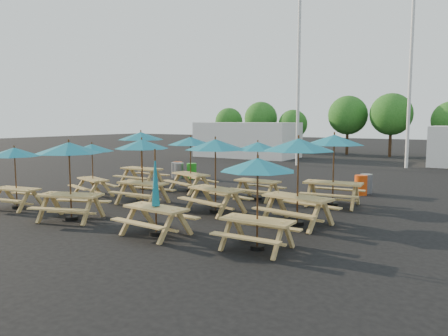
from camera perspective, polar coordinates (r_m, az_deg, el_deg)
The scene contains 27 objects.
ground at distance 16.27m, azimuth -2.78°, elevation -4.35°, with size 120.00×120.00×0.00m, color black.
picnic_unit_0 at distance 16.27m, azimuth -25.68°, elevation 1.41°, with size 1.97×1.97×2.10m.
picnic_unit_1 at distance 17.90m, azimuth -16.86°, elevation 2.10°, with size 2.14×2.14×2.08m.
picnic_unit_2 at distance 20.07m, azimuth -10.80°, elevation 3.66°, with size 2.04×2.04×2.48m.
picnic_unit_3 at distance 13.74m, azimuth -19.58°, elevation 1.84°, with size 2.47×2.47×2.37m.
picnic_unit_4 at distance 15.77m, azimuth -10.68°, elevation 2.52°, with size 1.99×1.99×2.33m.
picnic_unit_5 at distance 18.17m, azimuth -4.41°, elevation 3.06°, with size 2.41×2.41×2.32m.
picnic_unit_6 at distance 11.48m, azimuth -8.91°, elevation -4.18°, with size 1.90×1.70×2.26m.
picnic_unit_7 at distance 13.98m, azimuth -1.13°, elevation 2.43°, with size 2.38×2.38×2.41m.
picnic_unit_8 at distance 16.40m, azimuth 4.43°, elevation 2.35°, with size 1.90×1.90×2.20m.
picnic_unit_9 at distance 9.99m, azimuth 4.42°, elevation -0.37°, with size 1.80×1.80×2.16m.
picnic_unit_10 at distance 12.47m, azimuth 9.69°, elevation 2.26°, with size 2.37×2.37×2.51m.
picnic_unit_11 at distance 15.58m, azimuth 14.19°, elevation 2.98°, with size 2.25×2.25×2.52m.
waste_bin_0 at distance 23.22m, azimuth -6.07°, elevation -0.18°, with size 0.50×0.50×0.80m, color #DE440D.
waste_bin_1 at distance 22.93m, azimuth -6.27°, elevation -0.26°, with size 0.50×0.50×0.80m, color gray.
waste_bin_2 at distance 22.61m, azimuth -5.89°, elevation -0.35°, with size 0.50×0.50×0.80m, color gray.
waste_bin_3 at distance 22.38m, azimuth -4.25°, elevation -0.40°, with size 0.50×0.50×0.80m, color #21911A.
waste_bin_4 at distance 18.37m, azimuth 17.44°, elevation -2.14°, with size 0.50×0.50×0.80m, color #DE440D.
waste_bin_5 at distance 18.79m, azimuth 18.07°, elevation -1.98°, with size 0.50×0.50×0.80m, color gray.
mast_0 at distance 29.50m, azimuth 9.71°, elevation 12.04°, with size 0.20×0.20×12.00m, color silver.
mast_1 at distance 29.68m, azimuth 23.18°, elevation 11.59°, with size 0.20×0.20×12.00m, color silver.
event_tent_0 at distance 35.58m, azimuth 3.01°, elevation 3.70°, with size 8.00×4.00×2.80m, color silver.
tree_0 at distance 44.85m, azimuth 0.65°, elevation 6.07°, with size 2.80×2.80×4.24m.
tree_1 at distance 41.58m, azimuth 4.83°, elevation 6.48°, with size 3.11×3.11×4.72m.
tree_2 at distance 39.94m, azimuth 8.98°, elevation 5.68°, with size 2.59×2.59×3.93m.
tree_3 at distance 39.41m, azimuth 15.88°, elevation 6.64°, with size 3.36×3.36×5.09m.
tree_4 at distance 38.12m, azimuth 21.01°, elevation 6.56°, with size 3.41×3.41×5.17m.
Camera 1 is at (9.07, -13.18, 3.00)m, focal length 35.00 mm.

